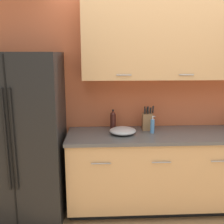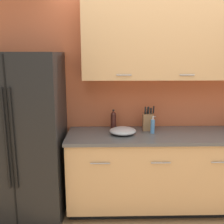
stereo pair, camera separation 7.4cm
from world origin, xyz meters
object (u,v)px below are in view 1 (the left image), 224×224
object	(u,v)px
soap_dispenser	(152,126)
oil_bottle	(113,120)
mixing_bowl	(123,131)
refrigerator	(22,138)
knife_block	(147,121)

from	to	relation	value
soap_dispenser	oil_bottle	bearing A→B (deg)	157.61
oil_bottle	mixing_bowl	world-z (taller)	oil_bottle
soap_dispenser	oil_bottle	world-z (taller)	oil_bottle
refrigerator	oil_bottle	size ratio (longest dim) A/B	7.66
oil_bottle	mixing_bowl	size ratio (longest dim) A/B	0.79
knife_block	oil_bottle	bearing A→B (deg)	173.48
mixing_bowl	oil_bottle	bearing A→B (deg)	116.61
refrigerator	mixing_bowl	bearing A→B (deg)	2.45
refrigerator	oil_bottle	world-z (taller)	refrigerator
refrigerator	mixing_bowl	world-z (taller)	refrigerator
refrigerator	knife_block	world-z (taller)	refrigerator
refrigerator	knife_block	bearing A→B (deg)	8.05
refrigerator	soap_dispenser	bearing A→B (deg)	2.60
soap_dispenser	knife_block	bearing A→B (deg)	103.82
soap_dispenser	refrigerator	bearing A→B (deg)	-177.40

